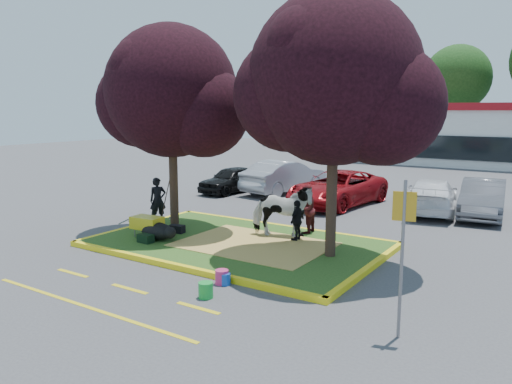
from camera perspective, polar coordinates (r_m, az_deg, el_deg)
The scene contains 32 objects.
ground at distance 14.81m, azimuth -2.19°, elevation -6.23°, with size 90.00×90.00×0.00m, color #424244.
median_island at distance 14.79m, azimuth -2.20°, elevation -5.95°, with size 8.00×5.00×0.15m, color #274C17.
curb_near at distance 12.86m, azimuth -8.92°, elevation -8.46°, with size 8.30×0.16×0.15m, color yellow.
curb_far at distance 16.89m, azimuth 2.87°, elevation -3.99°, with size 8.30×0.16×0.15m, color yellow.
curb_left at distance 17.40m, azimuth -13.27°, elevation -3.84°, with size 0.16×5.30×0.15m, color yellow.
curb_right at distance 12.96m, azimuth 12.87°, elevation -8.44°, with size 0.16×5.30×0.15m, color yellow.
straw_bedding at distance 14.44m, azimuth -0.24°, elevation -6.00°, with size 4.20×3.00×0.01m, color #DEBD5B.
tree_purple_left at distance 16.30m, azimuth -9.65°, elevation 10.59°, with size 5.06×4.20×6.51m.
tree_purple_right at distance 12.96m, azimuth 8.99°, elevation 11.80°, with size 5.30×4.40×6.82m.
fire_lane_stripe_a at distance 13.27m, azimuth -20.20°, elevation -8.70°, with size 1.10×0.12×0.01m, color yellow.
fire_lane_stripe_b at distance 11.80m, azimuth -14.26°, elevation -10.68°, with size 1.10×0.12×0.01m, color yellow.
fire_lane_stripe_c at distance 10.50m, azimuth -6.62°, elevation -13.03°, with size 1.10×0.12×0.01m, color yellow.
fire_lane_long at distance 11.08m, azimuth -18.91°, elevation -12.26°, with size 6.00×0.10×0.01m, color yellow.
retail_building at distance 40.14m, azimuth 24.24°, elevation 6.16°, with size 20.40×8.40×4.40m.
treeline at distance 49.87m, azimuth 25.58°, elevation 12.88°, with size 46.58×7.80×14.63m.
cow at distance 15.08m, azimuth 2.99°, elevation -2.20°, with size 0.87×1.91×1.62m, color white.
calf at distance 15.25m, azimuth -11.24°, elevation -4.37°, with size 1.18×0.67×0.51m, color black.
handler at distance 17.35m, azimuth -11.15°, elevation -0.93°, with size 0.57×0.37×1.55m, color black.
visitor_a at distance 15.71m, azimuth 5.75°, elevation -1.98°, with size 0.73×0.57×1.50m, color #4D1619.
visitor_b at distance 14.77m, azimuth 4.74°, elevation -3.26°, with size 0.71×0.30×1.22m, color black.
wheelbarrow at distance 15.52m, azimuth -12.32°, elevation -3.49°, with size 1.68×0.63×0.63m.
gear_bag_dark at distance 15.95m, azimuth -9.03°, elevation -4.19°, with size 0.48×0.26×0.25m, color black.
gear_bag_green at distance 14.98m, azimuth -12.51°, elevation -5.20°, with size 0.46×0.29×0.25m, color black.
sign_post at distance 8.98m, azimuth 16.42°, elevation -5.37°, with size 0.39×0.13×2.83m.
bucket_green at distance 10.95m, azimuth -5.76°, elevation -11.09°, with size 0.32×0.32×0.34m, color green.
bucket_pink at distance 11.73m, azimuth -3.92°, elevation -9.67°, with size 0.31×0.31×0.34m, color #CD2D6A.
bucket_blue at distance 11.68m, azimuth -3.55°, elevation -9.91°, with size 0.26×0.26×0.27m, color blue.
car_black at distance 24.15m, azimuth -2.79°, elevation 1.45°, with size 1.49×3.70×1.26m, color black.
car_silver at distance 24.06m, azimuth 3.30°, elevation 1.78°, with size 1.66×4.76×1.57m, color #9C9EA4.
car_red at distance 21.16m, azimuth 9.31°, elevation 0.43°, with size 2.40×5.20×1.45m, color maroon.
car_white at distance 20.61m, azimuth 19.43°, elevation -0.41°, with size 1.85×4.55×1.32m, color white.
car_grey at distance 20.48m, azimuth 24.49°, elevation -0.68°, with size 1.48×4.23×1.40m, color #5A5B61.
Camera 1 is at (8.24, -11.63, 4.02)m, focal length 35.00 mm.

